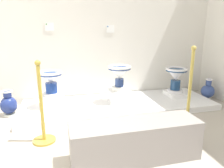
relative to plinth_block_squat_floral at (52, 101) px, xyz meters
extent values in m
cube|color=#B2A899|center=(1.06, -1.64, -0.20)|extent=(5.78, 5.84, 0.02)
cube|color=silver|center=(1.06, 0.52, 1.43)|extent=(3.98, 0.06, 3.23)
cube|color=white|center=(1.06, -0.05, -0.14)|extent=(3.10, 1.04, 0.09)
cube|color=white|center=(0.00, 0.00, 0.00)|extent=(0.35, 0.29, 0.19)
cylinder|color=white|center=(0.00, 0.00, 0.11)|extent=(0.27, 0.27, 0.04)
cylinder|color=navy|center=(0.00, 0.00, 0.21)|extent=(0.17, 0.17, 0.15)
cone|color=white|center=(0.00, 0.00, 0.37)|extent=(0.33, 0.33, 0.15)
cylinder|color=navy|center=(0.00, 0.00, 0.42)|extent=(0.32, 0.32, 0.03)
torus|color=white|center=(0.00, 0.00, 0.44)|extent=(0.34, 0.34, 0.04)
cylinder|color=navy|center=(0.00, 0.00, 0.44)|extent=(0.23, 0.23, 0.01)
cube|color=white|center=(1.05, -0.06, 0.01)|extent=(0.33, 0.28, 0.21)
cylinder|color=white|center=(1.05, -0.06, 0.15)|extent=(0.24, 0.24, 0.06)
cylinder|color=navy|center=(1.05, -0.06, 0.24)|extent=(0.14, 0.14, 0.13)
cone|color=white|center=(1.05, -0.06, 0.40)|extent=(0.36, 0.36, 0.19)
cylinder|color=navy|center=(1.05, -0.06, 0.47)|extent=(0.35, 0.35, 0.03)
torus|color=white|center=(1.05, -0.06, 0.49)|extent=(0.37, 0.37, 0.04)
cylinder|color=navy|center=(1.05, -0.06, 0.49)|extent=(0.25, 0.25, 0.01)
cube|color=white|center=(2.11, 0.03, -0.06)|extent=(0.28, 0.37, 0.07)
cylinder|color=white|center=(2.11, 0.03, 0.00)|extent=(0.27, 0.27, 0.05)
cylinder|color=navy|center=(2.11, 0.03, 0.11)|extent=(0.17, 0.17, 0.17)
cone|color=white|center=(2.11, 0.03, 0.29)|extent=(0.37, 0.37, 0.20)
cylinder|color=navy|center=(2.11, 0.03, 0.37)|extent=(0.36, 0.36, 0.03)
torus|color=white|center=(2.11, 0.03, 0.39)|extent=(0.38, 0.38, 0.04)
cylinder|color=navy|center=(2.11, 0.03, 0.39)|extent=(0.26, 0.26, 0.01)
cube|color=white|center=(0.02, 0.48, 1.11)|extent=(0.14, 0.01, 0.13)
cube|color=#5B9E4C|center=(-0.02, 0.48, 1.14)|extent=(0.02, 0.01, 0.02)
cube|color=white|center=(1.04, 0.48, 1.07)|extent=(0.14, 0.01, 0.13)
cube|color=#386BAD|center=(0.99, 0.48, 1.11)|extent=(0.02, 0.01, 0.02)
cylinder|color=white|center=(-0.63, 0.04, -0.17)|extent=(0.16, 0.16, 0.03)
ellipsoid|color=navy|center=(-0.63, 0.04, -0.03)|extent=(0.24, 0.24, 0.26)
cylinder|color=navy|center=(-0.63, 0.04, 0.15)|extent=(0.11, 0.11, 0.08)
torus|color=white|center=(-0.63, 0.04, 0.19)|extent=(0.16, 0.16, 0.02)
cylinder|color=white|center=(2.74, -0.04, -0.17)|extent=(0.12, 0.12, 0.03)
ellipsoid|color=#354B8C|center=(2.74, -0.04, -0.04)|extent=(0.24, 0.24, 0.24)
cylinder|color=#354B8C|center=(2.74, -0.04, 0.13)|extent=(0.10, 0.10, 0.10)
torus|color=white|center=(2.74, -0.04, 0.19)|extent=(0.14, 0.14, 0.02)
cylinder|color=gold|center=(-0.09, -0.88, -0.18)|extent=(0.26, 0.26, 0.02)
cylinder|color=gold|center=(-0.09, -0.88, 0.27)|extent=(0.04, 0.04, 0.87)
sphere|color=gold|center=(-0.09, -0.88, 0.74)|extent=(0.06, 0.06, 0.06)
cylinder|color=#B79D44|center=(1.70, -0.99, -0.18)|extent=(0.26, 0.26, 0.02)
cylinder|color=#B79D44|center=(1.70, -0.99, 0.33)|extent=(0.04, 0.04, 0.99)
sphere|color=#B79D44|center=(1.70, -0.99, 0.86)|extent=(0.06, 0.06, 0.06)
cube|color=gray|center=(0.81, -1.47, 0.01)|extent=(1.28, 0.36, 0.40)
camera|label=1|loc=(0.11, -3.28, 1.11)|focal=34.70mm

